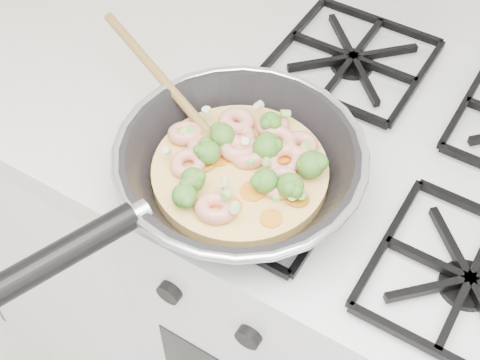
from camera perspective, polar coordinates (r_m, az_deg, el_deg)
The scene contains 3 objects.
stove at distance 1.35m, azimuth 10.09°, elevation -10.79°, with size 0.60×0.60×0.92m.
counter_left at distance 1.64m, azimuth -15.94°, elevation 2.34°, with size 1.00×0.60×0.90m.
skillet at distance 0.88m, azimuth -0.25°, elevation 1.22°, with size 0.46×0.50×0.10m.
Camera 1 is at (0.13, 1.04, 1.63)m, focal length 49.99 mm.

